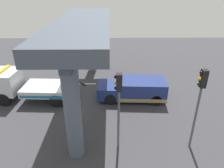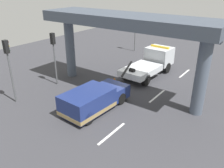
{
  "view_description": "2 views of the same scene",
  "coord_description": "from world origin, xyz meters",
  "px_view_note": "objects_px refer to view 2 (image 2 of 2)",
  "views": [
    {
      "loc": [
        -2.55,
        14.34,
        8.27
      ],
      "look_at": [
        -2.72,
        0.32,
        1.42
      ],
      "focal_mm": 33.43,
      "sensor_mm": 36.0,
      "label": 1
    },
    {
      "loc": [
        -15.08,
        -9.25,
        8.15
      ],
      "look_at": [
        -1.97,
        0.28,
        0.97
      ],
      "focal_mm": 37.09,
      "sensor_mm": 36.0,
      "label": 2
    }
  ],
  "objects_px": {
    "tow_truck_white": "(152,62)",
    "traffic_light_mid": "(135,25)",
    "traffic_light_far": "(54,48)",
    "traffic_cone_orange": "(114,81)",
    "towed_van_green": "(93,100)",
    "traffic_light_near": "(8,58)"
  },
  "relations": [
    {
      "from": "tow_truck_white",
      "to": "traffic_light_near",
      "type": "bearing_deg",
      "value": 153.64
    },
    {
      "from": "traffic_cone_orange",
      "to": "tow_truck_white",
      "type": "bearing_deg",
      "value": -20.41
    },
    {
      "from": "towed_van_green",
      "to": "traffic_cone_orange",
      "type": "bearing_deg",
      "value": 17.85
    },
    {
      "from": "tow_truck_white",
      "to": "traffic_light_mid",
      "type": "distance_m",
      "value": 8.36
    },
    {
      "from": "towed_van_green",
      "to": "tow_truck_white",
      "type": "bearing_deg",
      "value": -0.27
    },
    {
      "from": "traffic_cone_orange",
      "to": "traffic_light_far",
      "type": "bearing_deg",
      "value": 127.07
    },
    {
      "from": "traffic_light_near",
      "to": "traffic_light_mid",
      "type": "bearing_deg",
      "value": 0.0
    },
    {
      "from": "tow_truck_white",
      "to": "traffic_light_far",
      "type": "xyz_separation_m",
      "value": [
        -7.0,
        5.45,
        2.02
      ]
    },
    {
      "from": "tow_truck_white",
      "to": "traffic_light_mid",
      "type": "bearing_deg",
      "value": 42.26
    },
    {
      "from": "traffic_light_mid",
      "to": "traffic_cone_orange",
      "type": "relative_size",
      "value": 7.64
    },
    {
      "from": "traffic_light_far",
      "to": "traffic_cone_orange",
      "type": "bearing_deg",
      "value": -52.93
    },
    {
      "from": "tow_truck_white",
      "to": "towed_van_green",
      "type": "distance_m",
      "value": 8.53
    },
    {
      "from": "traffic_light_far",
      "to": "traffic_light_mid",
      "type": "relative_size",
      "value": 0.99
    },
    {
      "from": "traffic_light_near",
      "to": "traffic_light_mid",
      "type": "relative_size",
      "value": 1.04
    },
    {
      "from": "traffic_light_near",
      "to": "traffic_light_mid",
      "type": "xyz_separation_m",
      "value": [
        17.0,
        0.0,
        -0.11
      ]
    },
    {
      "from": "towed_van_green",
      "to": "traffic_light_near",
      "type": "relative_size",
      "value": 1.15
    },
    {
      "from": "tow_truck_white",
      "to": "traffic_light_near",
      "type": "height_order",
      "value": "traffic_light_near"
    },
    {
      "from": "tow_truck_white",
      "to": "traffic_cone_orange",
      "type": "relative_size",
      "value": 12.51
    },
    {
      "from": "towed_van_green",
      "to": "traffic_light_mid",
      "type": "distance_m",
      "value": 15.69
    },
    {
      "from": "traffic_light_far",
      "to": "traffic_cone_orange",
      "type": "distance_m",
      "value": 5.77
    },
    {
      "from": "towed_van_green",
      "to": "traffic_light_far",
      "type": "relative_size",
      "value": 1.19
    },
    {
      "from": "traffic_light_far",
      "to": "traffic_cone_orange",
      "type": "relative_size",
      "value": 7.59
    }
  ]
}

